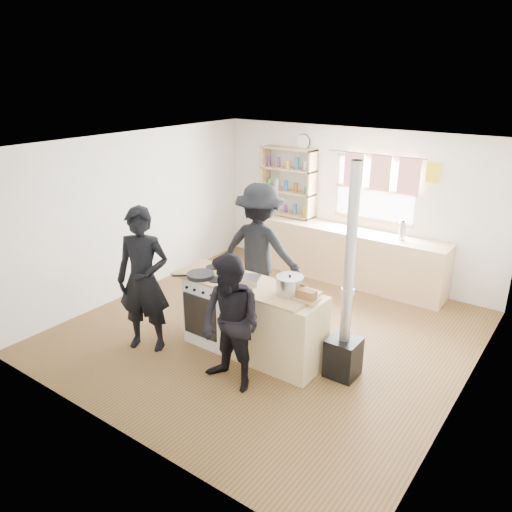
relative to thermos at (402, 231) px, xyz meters
name	(u,v)px	position (x,y,z in m)	size (l,w,h in m)	color
ground	(268,332)	(-0.95, -2.22, -1.05)	(5.00, 5.00, 0.01)	brown
back_counter	(343,255)	(-0.95, 0.00, -0.60)	(3.40, 0.55, 0.90)	tan
shelving_unit	(288,182)	(-2.15, 0.12, 0.47)	(1.00, 0.28, 1.20)	tan
thermos	(402,231)	(0.00, 0.00, 0.00)	(0.10, 0.10, 0.29)	silver
cooking_island	(253,319)	(-0.80, -2.77, -0.58)	(1.97, 0.64, 0.93)	silver
skillet_greens	(201,275)	(-1.47, -2.96, -0.09)	(0.48, 0.48, 0.05)	black
roast_tray	(245,279)	(-0.93, -2.76, -0.08)	(0.44, 0.37, 0.07)	silver
stockpot_stove	(232,266)	(-1.25, -2.60, -0.03)	(0.23, 0.23, 0.19)	silver
stockpot_counter	(290,285)	(-0.31, -2.73, -0.01)	(0.32, 0.32, 0.24)	#B3B3B6
bread_board	(306,296)	(-0.07, -2.76, -0.06)	(0.28, 0.20, 0.12)	tan
flue_heater	(345,325)	(0.33, -2.56, -0.39)	(0.35, 0.35, 2.50)	black
person_near_left	(143,280)	(-1.99, -3.43, -0.12)	(0.67, 0.44, 1.84)	black
person_near_right	(231,324)	(-0.58, -3.47, -0.27)	(0.75, 0.59, 1.55)	black
person_far	(260,250)	(-1.42, -1.75, -0.09)	(1.23, 0.71, 1.90)	black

